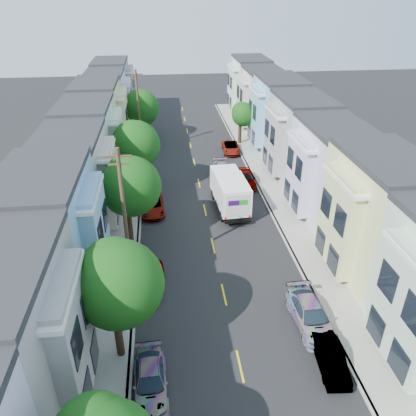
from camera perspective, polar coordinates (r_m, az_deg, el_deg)
ground at (r=28.38m, az=2.26°, el=-12.08°), size 160.00×160.00×0.00m
road_slab at (r=40.81m, az=-0.88°, el=1.73°), size 12.00×70.00×0.02m
curb_left at (r=40.71m, az=-9.39°, el=1.34°), size 0.30×70.00×0.15m
curb_right at (r=41.75m, az=7.41°, el=2.23°), size 0.30×70.00×0.15m
sidewalk_left at (r=40.81m, az=-11.21°, el=1.24°), size 2.60×70.00×0.15m
sidewalk_right at (r=42.07m, az=9.14°, el=2.31°), size 2.60×70.00×0.15m
centerline at (r=40.82m, az=-0.88°, el=1.72°), size 0.12×70.00×0.01m
townhouse_row_left at (r=41.37m, az=-16.43°, el=0.84°), size 5.00×70.00×8.50m
townhouse_row_right at (r=43.24m, az=14.00°, el=2.43°), size 5.00×70.00×8.50m
tree_b at (r=21.63m, az=-12.65°, el=-10.46°), size 4.70×4.70×7.48m
tree_c at (r=31.48m, az=-10.98°, el=2.96°), size 4.70×4.70×7.50m
tree_d at (r=40.13m, az=-10.25°, el=8.71°), size 4.70×4.70×7.48m
tree_e at (r=55.45m, az=-9.49°, el=13.70°), size 4.70×4.70×6.89m
tree_far_r at (r=54.12m, az=4.92°, el=12.92°), size 3.10×3.10×5.49m
utility_pole_near at (r=26.92m, az=-11.57°, el=-1.73°), size 1.60×0.26×10.00m
utility_pole_far at (r=51.06m, az=-9.70°, el=13.13°), size 1.60×0.26×10.00m
fedex_truck at (r=37.80m, az=3.07°, el=2.43°), size 2.61×6.77×3.25m
lead_sedan at (r=44.52m, az=2.13°, el=5.12°), size 2.06×4.83×1.44m
parked_left_b at (r=22.95m, az=-8.12°, el=-22.97°), size 1.93×4.24×1.25m
parked_left_c at (r=28.77m, az=-7.97°, el=-9.96°), size 1.91×4.30×1.36m
parked_left_d at (r=37.96m, az=-7.84°, el=0.31°), size 2.37×4.70×1.28m
parked_right_a at (r=24.61m, az=16.83°, el=-19.61°), size 1.61×3.82×1.24m
parked_right_b at (r=26.60m, az=14.25°, el=-14.41°), size 2.18×4.90×1.45m
parked_right_c at (r=42.99m, az=5.36°, el=4.18°), size 2.02×4.80×1.53m
parked_right_d at (r=51.83m, az=3.24°, el=8.45°), size 2.26×4.51×1.23m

